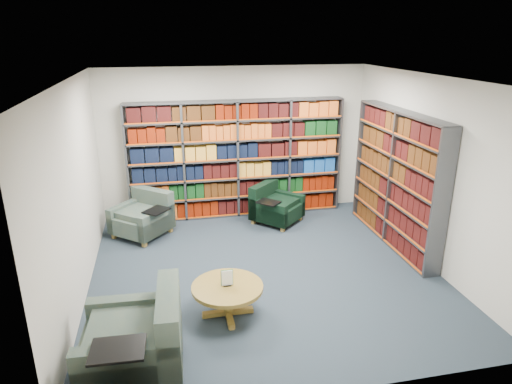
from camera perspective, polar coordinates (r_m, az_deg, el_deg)
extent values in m
cube|color=#18242D|center=(6.89, 1.04, -9.94)|extent=(5.00, 5.00, 0.01)
cube|color=white|center=(6.04, 1.21, 14.02)|extent=(5.00, 5.00, 0.01)
cube|color=beige|center=(8.70, -2.60, 6.24)|extent=(5.00, 0.01, 2.80)
cube|color=beige|center=(4.11, 9.08, -9.40)|extent=(5.00, 0.01, 2.80)
cube|color=beige|center=(6.28, -21.75, -0.31)|extent=(0.01, 5.00, 2.80)
cube|color=beige|center=(7.29, 20.71, 2.42)|extent=(0.01, 5.00, 2.80)
cube|color=#47494F|center=(8.61, -2.39, 4.05)|extent=(4.00, 0.28, 2.20)
cube|color=silver|center=(8.73, -2.54, 4.27)|extent=(4.00, 0.02, 2.20)
cube|color=#D84C0A|center=(8.49, -2.25, 3.83)|extent=(4.00, 0.01, 2.20)
cube|color=#CC5117|center=(8.90, -2.31, -1.68)|extent=(3.88, 0.21, 0.29)
cube|color=#CC5117|center=(8.77, -2.34, 0.55)|extent=(3.88, 0.21, 0.29)
cube|color=black|center=(8.66, -2.38, 2.85)|extent=(3.88, 0.21, 0.29)
cube|color=black|center=(8.57, -2.41, 5.20)|extent=(3.88, 0.21, 0.29)
cube|color=#611201|center=(8.48, -2.45, 7.61)|extent=(3.88, 0.21, 0.29)
cube|color=black|center=(8.42, -2.48, 10.05)|extent=(3.88, 0.21, 0.29)
cube|color=#47494F|center=(7.78, 17.13, 1.52)|extent=(0.28, 2.50, 2.20)
cube|color=silver|center=(7.84, 17.96, 1.57)|extent=(0.02, 2.50, 2.20)
cube|color=#D84C0A|center=(7.72, 16.28, 1.47)|extent=(0.02, 2.50, 2.20)
cube|color=#3B1D08|center=(8.09, 16.49, -4.71)|extent=(0.21, 2.38, 0.29)
cube|color=#3B1D08|center=(7.96, 16.74, -2.29)|extent=(0.21, 2.38, 0.29)
cube|color=#3B1D08|center=(7.83, 16.99, 0.21)|extent=(0.21, 2.38, 0.29)
cube|color=#3B1D08|center=(7.73, 17.26, 2.78)|extent=(0.21, 2.38, 0.29)
cube|color=#3B1D08|center=(7.64, 17.53, 5.41)|extent=(0.21, 2.38, 0.29)
cube|color=black|center=(7.56, 17.80, 8.11)|extent=(0.21, 2.38, 0.29)
cube|color=#042237|center=(8.20, -14.08, -3.70)|extent=(1.17, 1.17, 0.29)
cube|color=#042237|center=(8.35, -12.71, -1.79)|extent=(0.75, 0.68, 0.66)
cube|color=#042237|center=(8.40, -15.89, -2.75)|extent=(0.64, 0.71, 0.44)
cube|color=#042237|center=(7.95, -12.25, -3.71)|extent=(0.64, 0.71, 0.44)
cube|color=black|center=(7.80, -12.34, -2.27)|extent=(0.50, 0.51, 0.02)
cube|color=olive|center=(8.28, -17.31, -5.24)|extent=(0.09, 0.09, 0.09)
cube|color=olive|center=(7.84, -13.78, -6.33)|extent=(0.09, 0.09, 0.09)
cube|color=olive|center=(8.72, -14.15, -3.67)|extent=(0.09, 0.09, 0.09)
cube|color=olive|center=(8.30, -10.65, -4.61)|extent=(0.09, 0.09, 0.09)
cube|color=black|center=(8.52, 2.64, -2.34)|extent=(1.10, 1.10, 0.28)
cube|color=black|center=(8.60, 0.95, -0.87)|extent=(0.68, 0.66, 0.62)
cube|color=black|center=(8.23, 1.46, -2.60)|extent=(0.63, 0.64, 0.41)
cube|color=black|center=(8.75, 3.76, -1.27)|extent=(0.63, 0.64, 0.41)
cube|color=black|center=(8.10, 1.57, -1.28)|extent=(0.47, 0.48, 0.02)
cube|color=olive|center=(8.18, 3.37, -4.66)|extent=(0.09, 0.09, 0.09)
cube|color=olive|center=(8.70, 5.51, -3.23)|extent=(0.09, 0.09, 0.09)
cube|color=olive|center=(8.49, -0.34, -3.70)|extent=(0.09, 0.09, 0.09)
cube|color=olive|center=(8.99, 1.95, -2.38)|extent=(0.09, 0.09, 0.09)
cube|color=#042237|center=(5.11, -15.16, -18.45)|extent=(1.05, 1.05, 0.36)
cube|color=#042237|center=(4.94, -10.72, -16.28)|extent=(0.27, 1.01, 0.80)
cube|color=#042237|center=(5.40, -14.82, -14.97)|extent=(1.01, 0.20, 0.53)
cube|color=#042237|center=(4.72, -15.75, -20.70)|extent=(1.01, 0.20, 0.53)
cube|color=black|center=(4.51, -16.91, -18.32)|extent=(0.51, 0.40, 0.03)
cube|color=olive|center=(5.63, -18.91, -17.82)|extent=(0.08, 0.08, 0.11)
cube|color=olive|center=(5.54, -10.10, -17.66)|extent=(0.08, 0.08, 0.11)
cylinder|color=olive|center=(5.74, -3.60, -11.82)|extent=(0.89, 0.89, 0.05)
cylinder|color=olive|center=(5.85, -3.56, -13.47)|extent=(0.12, 0.12, 0.35)
cube|color=olive|center=(5.94, -3.53, -14.76)|extent=(0.64, 0.08, 0.06)
cube|color=olive|center=(5.94, -3.53, -14.76)|extent=(0.08, 0.64, 0.06)
cube|color=black|center=(5.73, -3.61, -11.57)|extent=(0.10, 0.05, 0.01)
cube|color=white|center=(5.68, -3.63, -10.67)|extent=(0.14, 0.01, 0.20)
cube|color=#145926|center=(5.68, -3.65, -10.63)|extent=(0.15, 0.00, 0.21)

